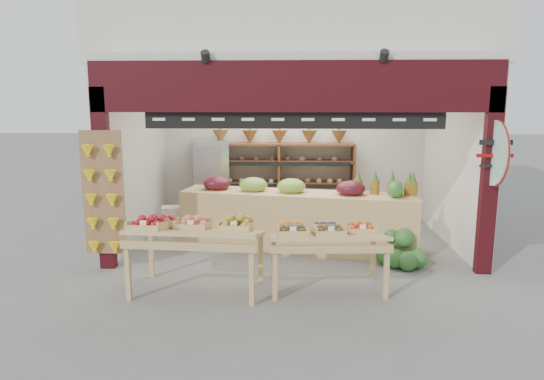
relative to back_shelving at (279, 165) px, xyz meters
The scene contains 11 objects.
ground 2.29m from the back_shelving, 81.77° to the right, with size 60.00×60.00×0.00m, color slate.
shop_structure 2.79m from the back_shelving, 50.00° to the right, with size 6.36×5.12×5.40m.
banana_board 3.97m from the back_shelving, 128.08° to the right, with size 0.60×0.15×1.80m.
gift_sign 4.37m from the back_shelving, 45.59° to the right, with size 0.04×0.93×0.92m.
back_shelving is the anchor object (origin of this frame).
refrigerator 1.45m from the back_shelving, behind, with size 0.66×0.66×1.69m, color silver.
cardboard_stack 2.49m from the back_shelving, 133.34° to the right, with size 1.03×0.79×0.66m.
mid_counter 2.09m from the back_shelving, 79.94° to the right, with size 3.95×1.42×1.20m.
display_table_left 3.93m from the back_shelving, 105.79° to the right, with size 1.73×1.04×1.06m.
display_table_right 3.77m from the back_shelving, 79.65° to the right, with size 1.56×0.93×0.97m.
watermelon_pile 3.45m from the back_shelving, 54.70° to the right, with size 0.72×0.75×0.57m.
Camera 1 is at (-0.00, -7.87, 2.44)m, focal length 32.00 mm.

